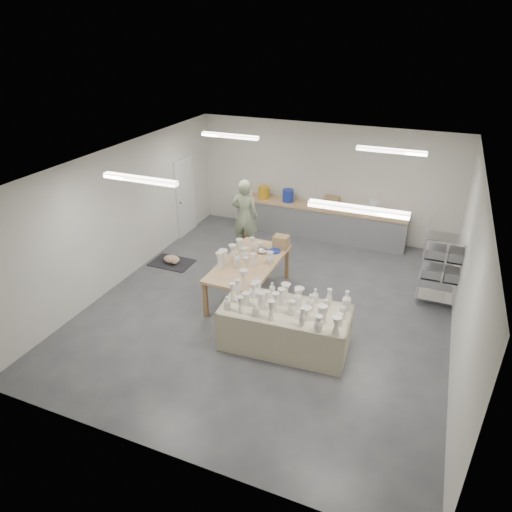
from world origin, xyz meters
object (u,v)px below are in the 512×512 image
at_px(drying_table, 285,326).
at_px(work_table, 250,260).
at_px(potter, 245,216).
at_px(red_stool, 249,237).

bearing_deg(drying_table, work_table, 128.46).
relative_size(work_table, potter, 1.18).
distance_m(drying_table, potter, 4.03).
bearing_deg(work_table, potter, 117.26).
bearing_deg(potter, drying_table, 120.80).
distance_m(drying_table, red_stool, 4.23).
height_order(drying_table, potter, potter).
bearing_deg(drying_table, potter, 120.19).
xyz_separation_m(drying_table, potter, (-2.22, 3.32, 0.51)).
height_order(work_table, potter, potter).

